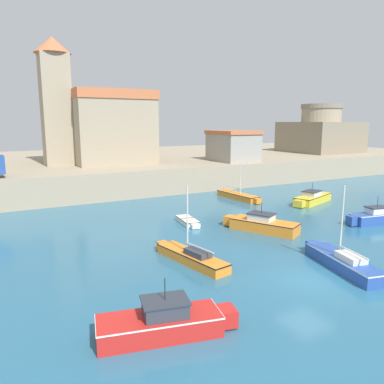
{
  "coord_description": "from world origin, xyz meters",
  "views": [
    {
      "loc": [
        -14.71,
        -13.91,
        8.53
      ],
      "look_at": [
        2.07,
        17.07,
        2.0
      ],
      "focal_mm": 35.0,
      "sensor_mm": 36.0,
      "label": 1
    }
  ],
  "objects_px": {
    "sailboat_orange_3": "(191,256)",
    "sailboat_blue_6": "(343,261)",
    "harbor_shed_mid_row": "(233,146)",
    "motorboat_yellow_4": "(312,198)",
    "motorboat_red_0": "(164,322)",
    "dinghy_white_1": "(188,221)",
    "fortress": "(320,134)",
    "motorboat_orange_2": "(262,224)",
    "church": "(100,124)",
    "sailboat_orange_7": "(238,196)",
    "motorboat_blue_5": "(377,217)"
  },
  "relations": [
    {
      "from": "sailboat_orange_3",
      "to": "church",
      "type": "height_order",
      "value": "church"
    },
    {
      "from": "dinghy_white_1",
      "to": "church",
      "type": "relative_size",
      "value": 0.23
    },
    {
      "from": "motorboat_red_0",
      "to": "motorboat_blue_5",
      "type": "xyz_separation_m",
      "value": [
        23.17,
        7.01,
        -0.0
      ]
    },
    {
      "from": "harbor_shed_mid_row",
      "to": "fortress",
      "type": "bearing_deg",
      "value": 14.7
    },
    {
      "from": "motorboat_red_0",
      "to": "harbor_shed_mid_row",
      "type": "distance_m",
      "value": 40.59
    },
    {
      "from": "fortress",
      "to": "sailboat_orange_3",
      "type": "bearing_deg",
      "value": -144.73
    },
    {
      "from": "motorboat_blue_5",
      "to": "sailboat_orange_7",
      "type": "distance_m",
      "value": 14.93
    },
    {
      "from": "motorboat_orange_2",
      "to": "sailboat_orange_3",
      "type": "relative_size",
      "value": 0.97
    },
    {
      "from": "motorboat_yellow_4",
      "to": "sailboat_orange_7",
      "type": "xyz_separation_m",
      "value": [
        -5.75,
        5.53,
        -0.16
      ]
    },
    {
      "from": "sailboat_blue_6",
      "to": "church",
      "type": "height_order",
      "value": "church"
    },
    {
      "from": "motorboat_orange_2",
      "to": "sailboat_orange_7",
      "type": "distance_m",
      "value": 12.71
    },
    {
      "from": "dinghy_white_1",
      "to": "sailboat_orange_7",
      "type": "bearing_deg",
      "value": 33.53
    },
    {
      "from": "motorboat_yellow_4",
      "to": "church",
      "type": "xyz_separation_m",
      "value": [
        -16.36,
        23.87,
        7.87
      ]
    },
    {
      "from": "dinghy_white_1",
      "to": "motorboat_blue_5",
      "type": "relative_size",
      "value": 0.65
    },
    {
      "from": "motorboat_red_0",
      "to": "sailboat_blue_6",
      "type": "relative_size",
      "value": 0.92
    },
    {
      "from": "dinghy_white_1",
      "to": "motorboat_orange_2",
      "type": "relative_size",
      "value": 0.6
    },
    {
      "from": "motorboat_yellow_4",
      "to": "harbor_shed_mid_row",
      "type": "xyz_separation_m",
      "value": [
        0.51,
        15.83,
        4.79
      ]
    },
    {
      "from": "sailboat_orange_7",
      "to": "fortress",
      "type": "distance_m",
      "value": 35.06
    },
    {
      "from": "motorboat_red_0",
      "to": "church",
      "type": "height_order",
      "value": "church"
    },
    {
      "from": "sailboat_blue_6",
      "to": "harbor_shed_mid_row",
      "type": "distance_m",
      "value": 33.15
    },
    {
      "from": "church",
      "to": "fortress",
      "type": "height_order",
      "value": "church"
    },
    {
      "from": "motorboat_red_0",
      "to": "dinghy_white_1",
      "type": "bearing_deg",
      "value": 58.91
    },
    {
      "from": "church",
      "to": "fortress",
      "type": "relative_size",
      "value": 1.34
    },
    {
      "from": "sailboat_blue_6",
      "to": "harbor_shed_mid_row",
      "type": "bearing_deg",
      "value": 66.93
    },
    {
      "from": "dinghy_white_1",
      "to": "sailboat_orange_3",
      "type": "bearing_deg",
      "value": -116.59
    },
    {
      "from": "sailboat_orange_3",
      "to": "motorboat_blue_5",
      "type": "height_order",
      "value": "sailboat_orange_3"
    },
    {
      "from": "motorboat_blue_5",
      "to": "motorboat_orange_2",
      "type": "bearing_deg",
      "value": 163.8
    },
    {
      "from": "motorboat_orange_2",
      "to": "dinghy_white_1",
      "type": "bearing_deg",
      "value": 131.43
    },
    {
      "from": "motorboat_blue_5",
      "to": "fortress",
      "type": "distance_m",
      "value": 40.72
    },
    {
      "from": "motorboat_blue_5",
      "to": "sailboat_orange_7",
      "type": "relative_size",
      "value": 0.86
    },
    {
      "from": "sailboat_blue_6",
      "to": "sailboat_orange_7",
      "type": "relative_size",
      "value": 0.98
    },
    {
      "from": "sailboat_blue_6",
      "to": "sailboat_orange_7",
      "type": "height_order",
      "value": "sailboat_blue_6"
    },
    {
      "from": "sailboat_orange_3",
      "to": "fortress",
      "type": "height_order",
      "value": "fortress"
    },
    {
      "from": "harbor_shed_mid_row",
      "to": "motorboat_yellow_4",
      "type": "bearing_deg",
      "value": -91.85
    },
    {
      "from": "motorboat_yellow_4",
      "to": "church",
      "type": "relative_size",
      "value": 0.41
    },
    {
      "from": "sailboat_orange_3",
      "to": "sailboat_orange_7",
      "type": "distance_m",
      "value": 20.33
    },
    {
      "from": "fortress",
      "to": "harbor_shed_mid_row",
      "type": "relative_size",
      "value": 1.7
    },
    {
      "from": "sailboat_orange_7",
      "to": "harbor_shed_mid_row",
      "type": "bearing_deg",
      "value": 58.68
    },
    {
      "from": "sailboat_blue_6",
      "to": "fortress",
      "type": "bearing_deg",
      "value": 44.7
    },
    {
      "from": "sailboat_blue_6",
      "to": "motorboat_red_0",
      "type": "bearing_deg",
      "value": -173.43
    },
    {
      "from": "dinghy_white_1",
      "to": "harbor_shed_mid_row",
      "type": "bearing_deg",
      "value": 46.17
    },
    {
      "from": "church",
      "to": "motorboat_blue_5",
      "type": "bearing_deg",
      "value": -65.33
    },
    {
      "from": "sailboat_orange_3",
      "to": "sailboat_blue_6",
      "type": "bearing_deg",
      "value": -34.72
    },
    {
      "from": "motorboat_orange_2",
      "to": "sailboat_orange_7",
      "type": "height_order",
      "value": "sailboat_orange_7"
    },
    {
      "from": "church",
      "to": "sailboat_orange_7",
      "type": "bearing_deg",
      "value": -59.96
    },
    {
      "from": "dinghy_white_1",
      "to": "motorboat_orange_2",
      "type": "xyz_separation_m",
      "value": [
        4.19,
        -4.74,
        0.32
      ]
    },
    {
      "from": "motorboat_orange_2",
      "to": "fortress",
      "type": "distance_m",
      "value": 45.97
    },
    {
      "from": "motorboat_orange_2",
      "to": "motorboat_yellow_4",
      "type": "height_order",
      "value": "motorboat_orange_2"
    },
    {
      "from": "motorboat_orange_2",
      "to": "harbor_shed_mid_row",
      "type": "bearing_deg",
      "value": 60.93
    },
    {
      "from": "motorboat_orange_2",
      "to": "fortress",
      "type": "xyz_separation_m",
      "value": [
        36.02,
        27.92,
        5.95
      ]
    }
  ]
}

